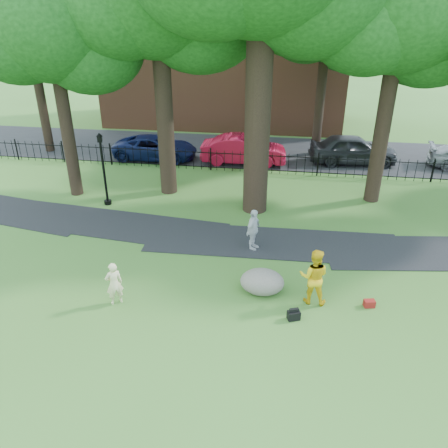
% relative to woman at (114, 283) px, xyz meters
% --- Properties ---
extents(ground, '(120.00, 120.00, 0.00)m').
position_rel_woman_xyz_m(ground, '(3.67, 0.78, -0.73)').
color(ground, '#365D20').
rests_on(ground, ground).
extents(footpath, '(36.07, 3.85, 0.03)m').
position_rel_woman_xyz_m(footpath, '(4.67, 4.68, -0.73)').
color(footpath, black).
rests_on(footpath, ground).
extents(street, '(80.00, 7.00, 0.02)m').
position_rel_woman_xyz_m(street, '(3.67, 16.78, -0.73)').
color(street, black).
rests_on(street, ground).
extents(iron_fence, '(44.00, 0.04, 1.20)m').
position_rel_woman_xyz_m(iron_fence, '(3.67, 12.78, -0.13)').
color(iron_fence, black).
rests_on(iron_fence, ground).
extents(brick_building, '(18.00, 8.00, 12.00)m').
position_rel_woman_xyz_m(brick_building, '(-0.33, 24.78, 5.27)').
color(brick_building, brown).
rests_on(brick_building, ground).
extents(tree_row, '(26.82, 7.96, 12.42)m').
position_rel_woman_xyz_m(tree_row, '(4.19, 9.18, 7.42)').
color(tree_row, black).
rests_on(tree_row, ground).
extents(woman, '(0.64, 0.59, 1.47)m').
position_rel_woman_xyz_m(woman, '(0.00, 0.00, 0.00)').
color(woman, beige).
rests_on(woman, ground).
extents(man, '(0.97, 0.79, 1.88)m').
position_rel_woman_xyz_m(man, '(6.14, 1.05, 0.21)').
color(man, gold).
rests_on(man, ground).
extents(pedestrian, '(0.73, 1.06, 1.67)m').
position_rel_woman_xyz_m(pedestrian, '(3.95, 4.10, 0.10)').
color(pedestrian, silver).
rests_on(pedestrian, ground).
extents(boulder, '(1.73, 1.51, 0.85)m').
position_rel_woman_xyz_m(boulder, '(4.53, 1.36, -0.31)').
color(boulder, '#676456').
rests_on(boulder, ground).
extents(lamppost, '(0.34, 0.34, 3.44)m').
position_rel_woman_xyz_m(lamppost, '(-3.29, 7.29, 0.95)').
color(lamppost, black).
rests_on(lamppost, ground).
extents(backpack, '(0.43, 0.35, 0.28)m').
position_rel_woman_xyz_m(backpack, '(5.59, 0.06, -0.59)').
color(backpack, black).
rests_on(backpack, ground).
extents(red_bag, '(0.37, 0.27, 0.23)m').
position_rel_woman_xyz_m(red_bag, '(7.93, 1.05, -0.62)').
color(red_bag, maroon).
rests_on(red_bag, ground).
extents(red_sedan, '(5.06, 1.96, 1.64)m').
position_rel_woman_xyz_m(red_sedan, '(2.38, 14.30, 0.09)').
color(red_sedan, '#A70C28').
rests_on(red_sedan, ground).
extents(navy_van, '(5.09, 2.44, 1.40)m').
position_rel_woman_xyz_m(navy_van, '(-3.04, 14.28, -0.03)').
color(navy_van, '#0C153E').
rests_on(navy_van, ground).
extents(grey_car, '(5.23, 2.52, 1.72)m').
position_rel_woman_xyz_m(grey_car, '(8.78, 15.29, 0.13)').
color(grey_car, black).
rests_on(grey_car, ground).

